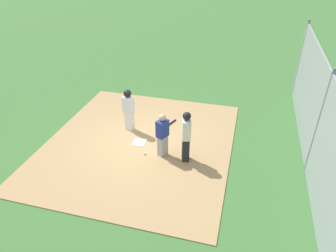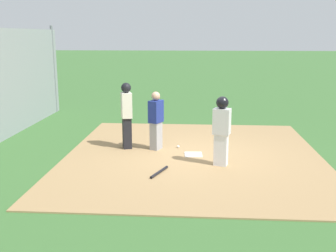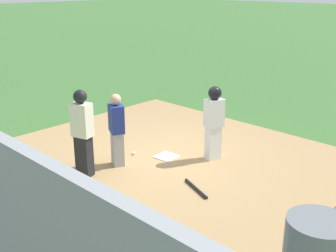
{
  "view_description": "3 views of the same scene",
  "coord_description": "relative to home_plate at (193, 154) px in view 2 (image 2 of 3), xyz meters",
  "views": [
    {
      "loc": [
        -8.53,
        -3.34,
        6.27
      ],
      "look_at": [
        0.23,
        -0.99,
        0.74
      ],
      "focal_mm": 33.32,
      "sensor_mm": 36.0,
      "label": 1
    },
    {
      "loc": [
        9.95,
        0.08,
        3.01
      ],
      "look_at": [
        0.36,
        -0.62,
        0.85
      ],
      "focal_mm": 43.59,
      "sensor_mm": 36.0,
      "label": 2
    },
    {
      "loc": [
        5.92,
        -6.1,
        3.69
      ],
      "look_at": [
        0.16,
        -0.12,
        0.82
      ],
      "focal_mm": 44.66,
      "sensor_mm": 36.0,
      "label": 3
    }
  ],
  "objects": [
    {
      "name": "ground_plane",
      "position": [
        0.0,
        0.0,
        -0.04
      ],
      "size": [
        140.0,
        140.0,
        0.0
      ],
      "primitive_type": "plane",
      "color": "#3D6B33"
    },
    {
      "name": "dirt_infield",
      "position": [
        0.0,
        0.0,
        -0.03
      ],
      "size": [
        7.2,
        6.4,
        0.03
      ],
      "primitive_type": "cube",
      "color": "#A88456",
      "rests_on": "ground_plane"
    },
    {
      "name": "home_plate",
      "position": [
        0.0,
        0.0,
        0.0
      ],
      "size": [
        0.47,
        0.47,
        0.02
      ],
      "primitive_type": "cube",
      "rotation": [
        0.0,
        0.0,
        0.06
      ],
      "color": "white",
      "rests_on": "dirt_infield"
    },
    {
      "name": "catcher",
      "position": [
        -0.46,
        -1.0,
        0.78
      ],
      "size": [
        0.45,
        0.4,
        1.54
      ],
      "rotation": [
        0.0,
        0.0,
        1.12
      ],
      "color": "#9E9EA3",
      "rests_on": "dirt_infield"
    },
    {
      "name": "umpire",
      "position": [
        -0.53,
        -1.78,
        0.92
      ],
      "size": [
        0.44,
        0.36,
        1.76
      ],
      "rotation": [
        0.0,
        0.0,
        1.87
      ],
      "color": "black",
      "rests_on": "dirt_infield"
    },
    {
      "name": "runner",
      "position": [
        0.78,
        0.65,
        0.91
      ],
      "size": [
        0.36,
        0.44,
        1.62
      ],
      "rotation": [
        0.0,
        0.0,
        2.85
      ],
      "color": "silver",
      "rests_on": "dirt_infield"
    },
    {
      "name": "baseball_bat",
      "position": [
        1.47,
        -0.73,
        0.02
      ],
      "size": [
        0.76,
        0.34,
        0.06
      ],
      "primitive_type": "cylinder",
      "rotation": [
        0.0,
        1.57,
        5.92
      ],
      "color": "black",
      "rests_on": "dirt_infield"
    },
    {
      "name": "baseball",
      "position": [
        -0.62,
        -0.42,
        0.03
      ],
      "size": [
        0.07,
        0.07,
        0.07
      ],
      "primitive_type": "sphere",
      "color": "white",
      "rests_on": "dirt_infield"
    }
  ]
}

